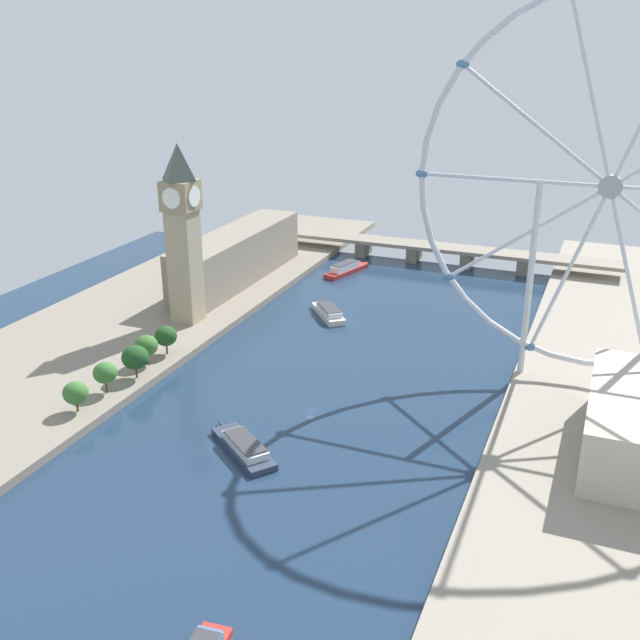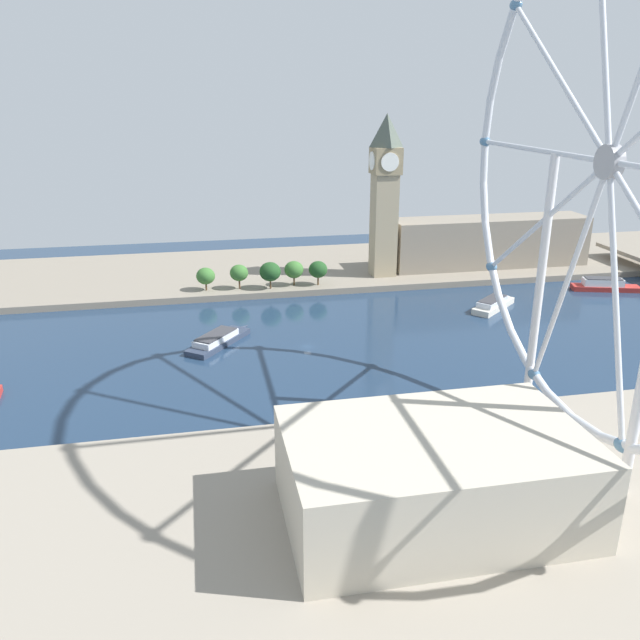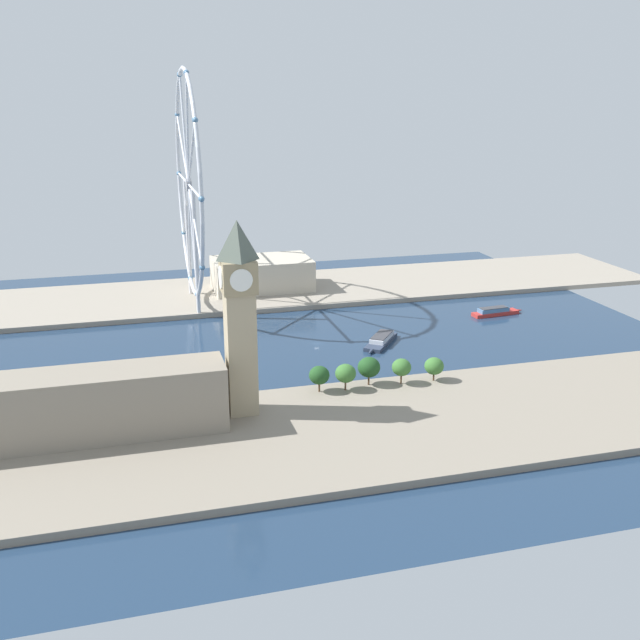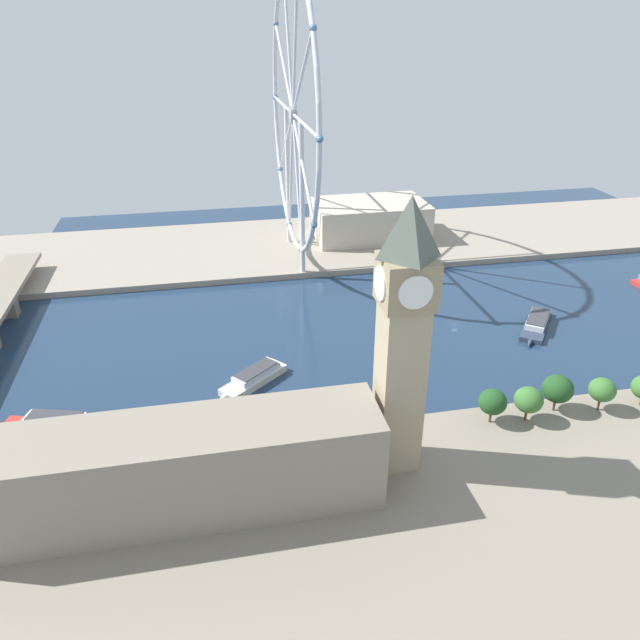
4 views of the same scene
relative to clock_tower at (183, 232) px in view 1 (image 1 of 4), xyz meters
The scene contains 11 objects.
ground_plane 106.80m from the clock_tower, 33.11° to the right, with size 383.95×383.95×0.00m, color #1E334C.
riverbank_left 72.55m from the clock_tower, 115.50° to the right, with size 90.00×520.00×3.00m, color gray.
riverbank_right 200.45m from the clock_tower, 15.76° to the right, with size 90.00×520.00×3.00m, color gray.
clock_tower is the anchor object (origin of this frame).
parliament_block 67.04m from the clock_tower, 96.80° to the left, with size 22.00×104.93×25.49m, color gray.
tree_row_embankment 68.99m from the clock_tower, 79.06° to the right, with size 12.75×61.72×12.72m.
ferris_wheel 171.24m from the clock_tower, ahead, with size 134.71×3.20×138.47m.
river_bridge 164.75m from the clock_tower, 59.50° to the left, with size 195.95×16.16×10.34m.
tour_boat_0 76.37m from the clock_tower, 33.58° to the left, with size 24.56×27.80×5.23m.
tour_boat_1 120.09m from the clock_tower, 49.78° to the right, with size 31.95×26.41×4.80m.
tour_boat_3 115.49m from the clock_tower, 69.31° to the left, with size 15.91×36.71×6.19m.
Camera 1 is at (90.25, -212.09, 123.91)m, focal length 41.70 mm.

